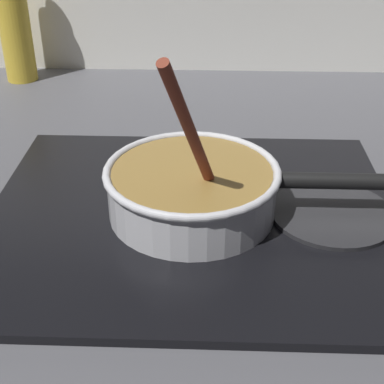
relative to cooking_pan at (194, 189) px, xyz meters
name	(u,v)px	position (x,y,z in m)	size (l,w,h in m)	color
ground	(62,299)	(-0.15, -0.15, -0.07)	(2.40, 1.60, 0.04)	#4C4C51
hob_plate	(192,216)	(0.00, 0.00, -0.04)	(0.56, 0.48, 0.01)	black
burner_ring	(192,210)	(0.00, 0.00, -0.03)	(0.16, 0.16, 0.01)	#592D0C
spare_burner	(332,213)	(0.19, 0.00, -0.03)	(0.17, 0.17, 0.01)	#262628
cooking_pan	(194,189)	(0.00, 0.00, 0.00)	(0.39, 0.25, 0.25)	silver
sauce_bottle	(14,22)	(-0.40, 0.56, 0.08)	(0.07, 0.07, 0.29)	gold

